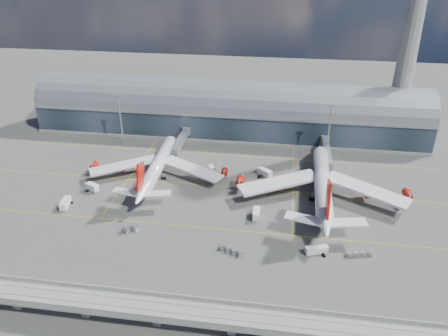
# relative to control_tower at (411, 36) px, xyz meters

# --- Properties ---
(ground) EXTENTS (500.00, 500.00, 0.00)m
(ground) POSITION_rel_control_tower_xyz_m (-85.00, -83.00, -51.64)
(ground) COLOR #474744
(ground) RESTS_ON ground
(taxi_lines) EXTENTS (200.00, 80.12, 0.01)m
(taxi_lines) POSITION_rel_control_tower_xyz_m (-85.00, -60.89, -51.63)
(taxi_lines) COLOR gold
(taxi_lines) RESTS_ON ground
(terminal) EXTENTS (200.00, 30.00, 28.00)m
(terminal) POSITION_rel_control_tower_xyz_m (-85.00, -5.01, -40.30)
(terminal) COLOR #1F2B34
(terminal) RESTS_ON ground
(control_tower) EXTENTS (19.00, 19.00, 103.00)m
(control_tower) POSITION_rel_control_tower_xyz_m (0.00, 0.00, 0.00)
(control_tower) COLOR gray
(control_tower) RESTS_ON ground
(guideway) EXTENTS (220.00, 8.50, 7.20)m
(guideway) POSITION_rel_control_tower_xyz_m (-85.00, -138.00, -46.34)
(guideway) COLOR gray
(guideway) RESTS_ON ground
(floodlight_mast_left) EXTENTS (3.00, 0.70, 25.70)m
(floodlight_mast_left) POSITION_rel_control_tower_xyz_m (-135.00, -28.00, -38.00)
(floodlight_mast_left) COLOR gray
(floodlight_mast_left) RESTS_ON ground
(floodlight_mast_right) EXTENTS (3.00, 0.70, 25.70)m
(floodlight_mast_right) POSITION_rel_control_tower_xyz_m (-35.00, -28.00, -38.00)
(floodlight_mast_right) COLOR gray
(floodlight_mast_right) RESTS_ON ground
(airliner_left) EXTENTS (60.42, 63.47, 19.35)m
(airliner_left) POSITION_rel_control_tower_xyz_m (-107.87, -59.31, -46.11)
(airliner_left) COLOR white
(airliner_left) RESTS_ON ground
(airliner_right) EXTENTS (68.81, 71.89, 22.86)m
(airliner_right) POSITION_rel_control_tower_xyz_m (-39.02, -66.08, -45.71)
(airliner_right) COLOR white
(airliner_right) RESTS_ON ground
(jet_bridge_left) EXTENTS (4.40, 28.00, 7.25)m
(jet_bridge_left) POSITION_rel_control_tower_xyz_m (-104.46, -29.88, -46.46)
(jet_bridge_left) COLOR gray
(jet_bridge_left) RESTS_ON ground
(jet_bridge_right) EXTENTS (4.40, 32.00, 7.25)m
(jet_bridge_right) POSITION_rel_control_tower_xyz_m (-35.50, -31.82, -46.46)
(jet_bridge_right) COLOR gray
(jet_bridge_right) RESTS_ON ground
(service_truck_0) EXTENTS (3.51, 7.65, 3.05)m
(service_truck_0) POSITION_rel_control_tower_xyz_m (-136.23, -87.45, -50.06)
(service_truck_0) COLOR silver
(service_truck_0) RESTS_ON ground
(service_truck_1) EXTENTS (6.02, 4.56, 3.17)m
(service_truck_1) POSITION_rel_control_tower_xyz_m (-131.08, -74.37, -50.04)
(service_truck_1) COLOR silver
(service_truck_1) RESTS_ON ground
(service_truck_2) EXTENTS (7.61, 4.40, 2.65)m
(service_truck_2) POSITION_rel_control_tower_xyz_m (-42.05, -101.68, -50.25)
(service_truck_2) COLOR silver
(service_truck_2) RESTS_ON ground
(service_truck_3) EXTENTS (2.79, 6.49, 3.11)m
(service_truck_3) POSITION_rel_control_tower_xyz_m (-63.22, -83.83, -50.04)
(service_truck_3) COLOR silver
(service_truck_3) RESTS_ON ground
(service_truck_4) EXTENTS (3.11, 4.67, 2.48)m
(service_truck_4) POSITION_rel_control_tower_xyz_m (-86.06, -50.22, -50.38)
(service_truck_4) COLOR silver
(service_truck_4) RESTS_ON ground
(service_truck_5) EXTENTS (6.97, 6.38, 3.32)m
(service_truck_5) POSITION_rel_control_tower_xyz_m (-62.45, -51.39, -49.94)
(service_truck_5) COLOR silver
(service_truck_5) RESTS_ON ground
(cargo_train_0) EXTENTS (5.86, 3.90, 1.91)m
(cargo_train_0) POSITION_rel_control_tower_xyz_m (-106.26, -98.92, -50.64)
(cargo_train_0) COLOR gray
(cargo_train_0) RESTS_ON ground
(cargo_train_1) EXTENTS (9.01, 4.92, 1.53)m
(cargo_train_1) POSITION_rel_control_tower_xyz_m (-69.49, -105.49, -50.84)
(cargo_train_1) COLOR gray
(cargo_train_1) RESTS_ON ground
(cargo_train_2) EXTENTS (8.86, 3.25, 1.46)m
(cargo_train_2) POSITION_rel_control_tower_xyz_m (-28.33, -101.01, -50.87)
(cargo_train_2) COLOR gray
(cargo_train_2) RESTS_ON ground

